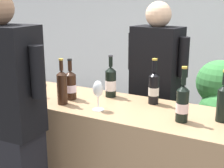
# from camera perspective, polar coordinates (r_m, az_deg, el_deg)

# --- Properties ---
(wall_back) EXTENTS (8.00, 0.10, 2.80)m
(wall_back) POSITION_cam_1_polar(r_m,az_deg,el_deg) (4.55, 16.42, 11.18)
(wall_back) COLOR silver
(wall_back) RESTS_ON ground_plane
(counter) EXTENTS (2.28, 0.57, 0.96)m
(counter) POSITION_cam_1_polar(r_m,az_deg,el_deg) (2.39, 1.04, -14.91)
(counter) COLOR #9E7A56
(counter) RESTS_ON ground_plane
(wine_bottle_0) EXTENTS (0.08, 0.08, 0.33)m
(wine_bottle_0) POSITION_cam_1_polar(r_m,az_deg,el_deg) (2.49, -14.52, 0.86)
(wine_bottle_0) COLOR black
(wine_bottle_0) RESTS_ON counter
(wine_bottle_1) EXTENTS (0.08, 0.08, 0.36)m
(wine_bottle_1) POSITION_cam_1_polar(r_m,az_deg,el_deg) (2.49, -17.20, 0.79)
(wine_bottle_1) COLOR black
(wine_bottle_1) RESTS_ON counter
(wine_bottle_2) EXTENTS (0.08, 0.08, 0.32)m
(wine_bottle_2) POSITION_cam_1_polar(r_m,az_deg,el_deg) (2.35, -0.24, 0.39)
(wine_bottle_2) COLOR black
(wine_bottle_2) RESTS_ON counter
(wine_bottle_3) EXTENTS (0.08, 0.08, 0.34)m
(wine_bottle_3) POSITION_cam_1_polar(r_m,az_deg,el_deg) (1.92, 12.66, -3.36)
(wine_bottle_3) COLOR black
(wine_bottle_3) RESTS_ON counter
(wine_bottle_4) EXTENTS (0.07, 0.07, 0.32)m
(wine_bottle_4) POSITION_cam_1_polar(r_m,az_deg,el_deg) (2.21, -9.06, -0.42)
(wine_bottle_4) COLOR black
(wine_bottle_4) RESTS_ON counter
(wine_bottle_5) EXTENTS (0.08, 0.08, 0.30)m
(wine_bottle_5) POSITION_cam_1_polar(r_m,az_deg,el_deg) (2.32, -7.55, -0.14)
(wine_bottle_5) COLOR black
(wine_bottle_5) RESTS_ON counter
(wine_bottle_6) EXTENTS (0.07, 0.07, 0.32)m
(wine_bottle_6) POSITION_cam_1_polar(r_m,az_deg,el_deg) (2.21, 7.59, -0.59)
(wine_bottle_6) COLOR black
(wine_bottle_6) RESTS_ON counter
(wine_bottle_7) EXTENTS (0.07, 0.07, 0.32)m
(wine_bottle_7) POSITION_cam_1_polar(r_m,az_deg,el_deg) (1.99, 19.49, -3.03)
(wine_bottle_7) COLOR black
(wine_bottle_7) RESTS_ON counter
(wine_glass) EXTENTS (0.08, 0.08, 0.20)m
(wine_glass) POSITION_cam_1_polar(r_m,az_deg,el_deg) (2.06, -2.55, -1.13)
(wine_glass) COLOR silver
(wine_glass) RESTS_ON counter
(ice_bucket) EXTENTS (0.21, 0.21, 0.22)m
(ice_bucket) POSITION_cam_1_polar(r_m,az_deg,el_deg) (2.81, -15.45, 2.25)
(ice_bucket) COLOR silver
(ice_bucket) RESTS_ON counter
(person_server) EXTENTS (0.54, 0.29, 1.66)m
(person_server) POSITION_cam_1_polar(r_m,az_deg,el_deg) (2.71, 7.83, -3.53)
(person_server) COLOR black
(person_server) RESTS_ON ground_plane
(person_guest) EXTENTS (0.60, 0.26, 1.73)m
(person_guest) POSITION_cam_1_polar(r_m,az_deg,el_deg) (2.07, -18.30, -9.57)
(person_guest) COLOR black
(person_guest) RESTS_ON ground_plane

